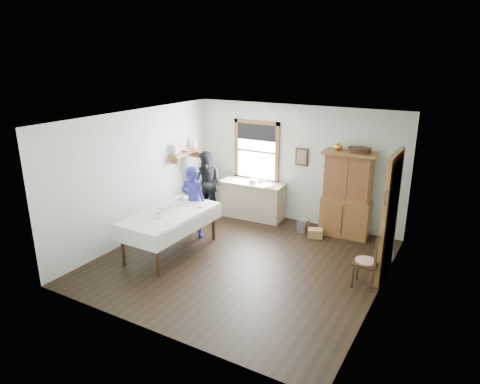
# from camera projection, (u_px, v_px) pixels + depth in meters

# --- Properties ---
(room) EXTENTS (5.01, 5.01, 2.70)m
(room) POSITION_uv_depth(u_px,v_px,m) (242.00, 194.00, 7.71)
(room) COLOR black
(room) RESTS_ON ground
(window) EXTENTS (1.18, 0.07, 1.48)m
(window) POSITION_uv_depth(u_px,v_px,m) (257.00, 148.00, 10.14)
(window) COLOR white
(window) RESTS_ON room
(doorway) EXTENTS (0.09, 1.14, 2.22)m
(doorway) POSITION_uv_depth(u_px,v_px,m) (391.00, 213.00, 7.31)
(doorway) COLOR #473933
(doorway) RESTS_ON room
(wall_shelf) EXTENTS (0.24, 1.00, 0.44)m
(wall_shelf) POSITION_uv_depth(u_px,v_px,m) (187.00, 152.00, 10.03)
(wall_shelf) COLOR #98582F
(wall_shelf) RESTS_ON room
(framed_picture) EXTENTS (0.30, 0.04, 0.40)m
(framed_picture) POSITION_uv_depth(u_px,v_px,m) (302.00, 157.00, 9.61)
(framed_picture) COLOR #382313
(framed_picture) RESTS_ON room
(rug_beater) EXTENTS (0.01, 0.27, 0.27)m
(rug_beater) POSITION_uv_depth(u_px,v_px,m) (387.00, 190.00, 6.69)
(rug_beater) COLOR black
(rug_beater) RESTS_ON room
(work_counter) EXTENTS (1.56, 0.67, 0.88)m
(work_counter) POSITION_uv_depth(u_px,v_px,m) (252.00, 200.00, 10.20)
(work_counter) COLOR tan
(work_counter) RESTS_ON room
(china_hutch) EXTENTS (1.11, 0.57, 1.85)m
(china_hutch) POSITION_uv_depth(u_px,v_px,m) (347.00, 195.00, 9.03)
(china_hutch) COLOR #98582F
(china_hutch) RESTS_ON room
(dining_table) EXTENTS (1.11, 2.07, 0.82)m
(dining_table) POSITION_uv_depth(u_px,v_px,m) (171.00, 232.00, 8.41)
(dining_table) COLOR white
(dining_table) RESTS_ON room
(spindle_chair) EXTENTS (0.45, 0.45, 0.95)m
(spindle_chair) POSITION_uv_depth(u_px,v_px,m) (366.00, 260.00, 7.13)
(spindle_chair) COLOR #382313
(spindle_chair) RESTS_ON room
(pail) EXTENTS (0.34, 0.34, 0.29)m
(pail) POSITION_uv_depth(u_px,v_px,m) (303.00, 225.00, 9.46)
(pail) COLOR gray
(pail) RESTS_ON room
(wicker_basket) EXTENTS (0.37, 0.32, 0.19)m
(wicker_basket) POSITION_uv_depth(u_px,v_px,m) (315.00, 233.00, 9.16)
(wicker_basket) COLOR #9B6F46
(wicker_basket) RESTS_ON room
(woman_blue) EXTENTS (0.56, 0.40, 1.45)m
(woman_blue) POSITION_uv_depth(u_px,v_px,m) (194.00, 204.00, 9.04)
(woman_blue) COLOR navy
(woman_blue) RESTS_ON room
(figure_dark) EXTENTS (0.75, 0.61, 1.45)m
(figure_dark) POSITION_uv_depth(u_px,v_px,m) (207.00, 186.00, 10.30)
(figure_dark) COLOR black
(figure_dark) RESTS_ON room
(table_cup_a) EXTENTS (0.14, 0.14, 0.09)m
(table_cup_a) POSITION_uv_depth(u_px,v_px,m) (159.00, 216.00, 8.01)
(table_cup_a) COLOR silver
(table_cup_a) RESTS_ON dining_table
(table_cup_b) EXTENTS (0.12, 0.12, 0.09)m
(table_cup_b) POSITION_uv_depth(u_px,v_px,m) (190.00, 197.00, 9.05)
(table_cup_b) COLOR silver
(table_cup_b) RESTS_ON dining_table
(table_bowl) EXTENTS (0.25, 0.25, 0.05)m
(table_bowl) POSITION_uv_depth(u_px,v_px,m) (181.00, 198.00, 9.07)
(table_bowl) COLOR silver
(table_bowl) RESTS_ON dining_table
(counter_book) EXTENTS (0.23, 0.26, 0.02)m
(counter_book) POSITION_uv_depth(u_px,v_px,m) (265.00, 186.00, 9.77)
(counter_book) COLOR #776B4F
(counter_book) RESTS_ON work_counter
(counter_bowl) EXTENTS (0.25, 0.25, 0.06)m
(counter_bowl) POSITION_uv_depth(u_px,v_px,m) (261.00, 181.00, 10.09)
(counter_bowl) COLOR silver
(counter_bowl) RESTS_ON work_counter
(shelf_bowl) EXTENTS (0.22, 0.22, 0.05)m
(shelf_bowl) POSITION_uv_depth(u_px,v_px,m) (187.00, 150.00, 10.04)
(shelf_bowl) COLOR silver
(shelf_bowl) RESTS_ON wall_shelf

